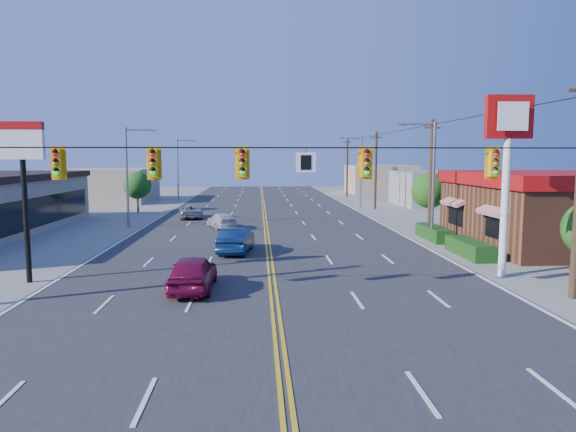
{
  "coord_description": "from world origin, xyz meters",
  "views": [
    {
      "loc": [
        -0.61,
        -19.42,
        5.63
      ],
      "look_at": [
        1.14,
        10.56,
        2.2
      ],
      "focal_mm": 32.0,
      "sensor_mm": 36.0,
      "label": 1
    }
  ],
  "objects": [
    {
      "name": "ground",
      "position": [
        0.0,
        0.0,
        0.0
      ],
      "size": [
        160.0,
        160.0,
        0.0
      ],
      "primitive_type": "plane",
      "color": "gray",
      "rests_on": "ground"
    },
    {
      "name": "car_white",
      "position": [
        -3.51,
        21.21,
        0.59
      ],
      "size": [
        2.94,
        4.42,
        1.19
      ],
      "primitive_type": "imported",
      "rotation": [
        0.0,
        0.0,
        3.48
      ],
      "color": "#BBBBBB",
      "rests_on": "ground"
    },
    {
      "name": "utility_pole_near",
      "position": [
        12.2,
        18.0,
        4.2
      ],
      "size": [
        0.28,
        0.28,
        8.4
      ],
      "primitive_type": "cylinder",
      "color": "#47301E",
      "rests_on": "ground"
    },
    {
      "name": "car_magenta",
      "position": [
        -3.39,
        2.0,
        0.75
      ],
      "size": [
        1.84,
        4.42,
        1.5
      ],
      "primitive_type": "imported",
      "rotation": [
        0.0,
        0.0,
        3.13
      ],
      "color": "maroon",
      "rests_on": "ground"
    },
    {
      "name": "utility_pole_far",
      "position": [
        12.2,
        54.0,
        4.2
      ],
      "size": [
        0.28,
        0.28,
        8.4
      ],
      "primitive_type": "cylinder",
      "color": "#47301E",
      "rests_on": "ground"
    },
    {
      "name": "tree_west",
      "position": [
        -13.0,
        34.0,
        2.79
      ],
      "size": [
        2.8,
        2.8,
        4.2
      ],
      "color": "#47301E",
      "rests_on": "ground"
    },
    {
      "name": "car_blue",
      "position": [
        -1.92,
        10.58,
        0.74
      ],
      "size": [
        2.15,
        4.67,
        1.48
      ],
      "primitive_type": "imported",
      "rotation": [
        0.0,
        0.0,
        3.01
      ],
      "color": "#0D2350",
      "rests_on": "ground"
    },
    {
      "name": "bld_east_mid",
      "position": [
        22.0,
        40.0,
        2.0
      ],
      "size": [
        12.0,
        10.0,
        4.0
      ],
      "primitive_type": "cube",
      "color": "gray",
      "rests_on": "ground"
    },
    {
      "name": "tree_kfc_rear",
      "position": [
        13.5,
        22.0,
        2.93
      ],
      "size": [
        2.94,
        2.94,
        4.41
      ],
      "color": "#47301E",
      "rests_on": "ground"
    },
    {
      "name": "bld_east_far",
      "position": [
        19.0,
        62.0,
        2.2
      ],
      "size": [
        10.0,
        10.0,
        4.4
      ],
      "primitive_type": "cube",
      "color": "tan",
      "rests_on": "ground"
    },
    {
      "name": "utility_pole_mid",
      "position": [
        12.2,
        36.0,
        4.2
      ],
      "size": [
        0.28,
        0.28,
        8.4
      ],
      "primitive_type": "cylinder",
      "color": "#47301E",
      "rests_on": "ground"
    },
    {
      "name": "signal_span",
      "position": [
        -0.12,
        0.0,
        4.89
      ],
      "size": [
        24.32,
        0.34,
        9.0
      ],
      "color": "#47301E",
      "rests_on": "ground"
    },
    {
      "name": "streetlight_se",
      "position": [
        10.79,
        14.0,
        4.51
      ],
      "size": [
        2.55,
        0.25,
        8.0
      ],
      "color": "gray",
      "rests_on": "ground"
    },
    {
      "name": "streetlight_ne",
      "position": [
        10.79,
        38.0,
        4.51
      ],
      "size": [
        2.55,
        0.25,
        8.0
      ],
      "color": "gray",
      "rests_on": "ground"
    },
    {
      "name": "car_silver",
      "position": [
        -6.85,
        28.1,
        0.61
      ],
      "size": [
        2.73,
        4.67,
        1.22
      ],
      "primitive_type": "imported",
      "rotation": [
        0.0,
        0.0,
        3.31
      ],
      "color": "#AAAAAF",
      "rests_on": "ground"
    },
    {
      "name": "pizza_hut_sign",
      "position": [
        -11.0,
        4.0,
        5.18
      ],
      "size": [
        1.9,
        0.3,
        6.85
      ],
      "color": "black",
      "rests_on": "ground"
    },
    {
      "name": "bld_west_far",
      "position": [
        -20.0,
        48.0,
        2.1
      ],
      "size": [
        11.0,
        12.0,
        4.2
      ],
      "primitive_type": "cube",
      "color": "tan",
      "rests_on": "ground"
    },
    {
      "name": "streetlight_nw",
      "position": [
        -10.79,
        48.0,
        4.51
      ],
      "size": [
        2.55,
        0.25,
        8.0
      ],
      "color": "gray",
      "rests_on": "ground"
    },
    {
      "name": "road",
      "position": [
        0.0,
        20.0,
        0.03
      ],
      "size": [
        20.0,
        120.0,
        0.06
      ],
      "primitive_type": "cube",
      "color": "#2D2D30",
      "rests_on": "ground"
    },
    {
      "name": "kfc_pylon",
      "position": [
        11.0,
        4.0,
        6.04
      ],
      "size": [
        2.2,
        0.36,
        8.5
      ],
      "color": "white",
      "rests_on": "ground"
    },
    {
      "name": "streetlight_sw",
      "position": [
        -10.79,
        22.0,
        4.51
      ],
      "size": [
        2.55,
        0.25,
        8.0
      ],
      "color": "gray",
      "rests_on": "ground"
    }
  ]
}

